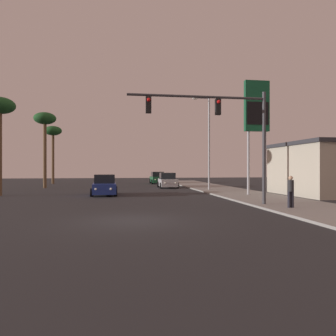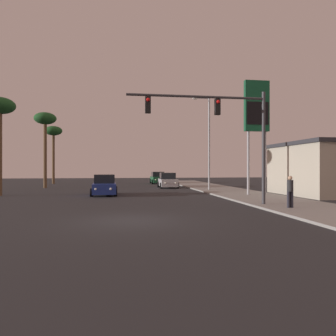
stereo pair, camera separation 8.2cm
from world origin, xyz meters
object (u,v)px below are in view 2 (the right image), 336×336
object	(u,v)px
gas_station_sign	(257,112)
palm_tree_mid	(45,122)
palm_tree_near	(0,110)
traffic_light_mast	(225,123)
car_silver	(168,181)
car_green	(158,178)
palm_tree_far	(53,134)
car_blue	(104,186)
street_lamp	(208,138)
pedestrian_on_sidewalk	(290,190)

from	to	relation	value
gas_station_sign	palm_tree_mid	size ratio (longest dim) A/B	1.08
gas_station_sign	palm_tree_near	bearing A→B (deg)	171.04
traffic_light_mast	palm_tree_near	world-z (taller)	palm_tree_near
car_silver	car_green	size ratio (longest dim) A/B	1.00
palm_tree_far	palm_tree_near	xyz separation A→B (m)	(-0.30, -20.00, -0.23)
car_green	traffic_light_mast	distance (m)	28.63
car_silver	traffic_light_mast	distance (m)	18.79
car_blue	gas_station_sign	distance (m)	13.56
street_lamp	gas_station_sign	distance (m)	6.78
car_green	traffic_light_mast	world-z (taller)	traffic_light_mast
car_silver	pedestrian_on_sidewalk	bearing A→B (deg)	101.31
gas_station_sign	palm_tree_near	world-z (taller)	gas_station_sign
street_lamp	palm_tree_mid	size ratio (longest dim) A/B	1.08
traffic_light_mast	street_lamp	world-z (taller)	street_lamp
pedestrian_on_sidewalk	car_green	bearing A→B (deg)	96.49
car_silver	car_blue	xyz separation A→B (m)	(-6.57, -9.18, 0.00)
car_green	traffic_light_mast	bearing A→B (deg)	90.11
street_lamp	palm_tree_far	xyz separation A→B (m)	(-17.63, 16.97, 1.91)
palm_tree_mid	palm_tree_far	bearing A→B (deg)	95.90
car_silver	car_blue	world-z (taller)	same
gas_station_sign	street_lamp	bearing A→B (deg)	110.11
street_lamp	pedestrian_on_sidewalk	distance (m)	15.28
traffic_light_mast	street_lamp	xyz separation A→B (m)	(2.54, 12.84, 0.35)
palm_tree_mid	car_green	bearing A→B (deg)	32.19
gas_station_sign	pedestrian_on_sidewalk	xyz separation A→B (m)	(-1.88, -8.51, -5.58)
traffic_light_mast	pedestrian_on_sidewalk	size ratio (longest dim) A/B	4.80
palm_tree_far	palm_tree_mid	xyz separation A→B (m)	(1.03, -10.00, 0.23)
street_lamp	pedestrian_on_sidewalk	world-z (taller)	street_lamp
car_green	pedestrian_on_sidewalk	bearing A→B (deg)	95.59
palm_tree_far	pedestrian_on_sidewalk	bearing A→B (deg)	-60.38
street_lamp	pedestrian_on_sidewalk	xyz separation A→B (m)	(0.39, -14.72, -4.08)
car_silver	palm_tree_mid	size ratio (longest dim) A/B	0.52
palm_tree_near	palm_tree_far	bearing A→B (deg)	89.15
pedestrian_on_sidewalk	gas_station_sign	bearing A→B (deg)	77.53
car_blue	car_green	xyz separation A→B (m)	(6.64, 19.17, 0.00)
street_lamp	traffic_light_mast	bearing A→B (deg)	-101.20
car_blue	palm_tree_far	distance (m)	22.99
car_blue	palm_tree_near	size ratio (longest dim) A/B	0.55
car_silver	gas_station_sign	size ratio (longest dim) A/B	0.48
car_green	palm_tree_near	size ratio (longest dim) A/B	0.55
street_lamp	palm_tree_near	size ratio (longest dim) A/B	1.15
gas_station_sign	pedestrian_on_sidewalk	size ratio (longest dim) A/B	5.39
car_silver	pedestrian_on_sidewalk	distance (m)	20.53
palm_tree_far	palm_tree_mid	size ratio (longest dim) A/B	0.97
palm_tree_far	palm_tree_mid	distance (m)	10.06
traffic_light_mast	palm_tree_near	distance (m)	18.36
pedestrian_on_sidewalk	palm_tree_mid	bearing A→B (deg)	128.07
street_lamp	gas_station_sign	bearing A→B (deg)	-69.89
car_silver	car_green	bearing A→B (deg)	-88.91
car_silver	palm_tree_mid	bearing A→B (deg)	-4.71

